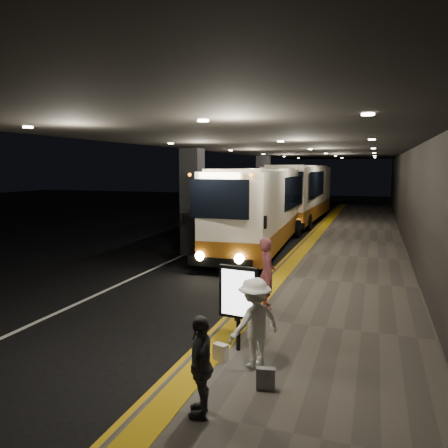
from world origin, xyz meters
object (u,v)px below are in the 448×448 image
Objects in this scene: stanchion_post at (236,299)px; passenger_waiting_white at (255,323)px; passenger_boarding at (267,273)px; info_sign at (238,294)px; bag_plain at (221,352)px; coach_main at (261,212)px; bag_polka at (266,379)px; coach_second at (301,196)px; passenger_waiting_grey at (201,365)px.

passenger_waiting_white is at bearing -63.93° from stanchion_post.
passenger_boarding is 1.34m from stanchion_post.
passenger_boarding reaches higher than info_sign.
passenger_waiting_white is 0.90m from bag_plain.
coach_main is 35.92× the size of bag_plain.
passenger_boarding reaches higher than bag_polka.
stanchion_post reaches higher than bag_plain.
bag_polka is at bearing -63.55° from stanchion_post.
info_sign reaches higher than stanchion_post.
coach_second is at bearing 86.12° from coach_main.
bag_plain is (-0.32, 1.71, -0.57)m from passenger_waiting_grey.
info_sign is at bearing -102.46° from passenger_waiting_white.
bag_polka is 0.22× the size of info_sign.
coach_main is at bearing -7.32° from passenger_boarding.
bag_polka is (3.27, -12.45, -1.34)m from coach_main.
passenger_waiting_grey is at bearing -82.25° from coach_main.
passenger_waiting_white is 4.44× the size of bag_polka.
stanchion_post reaches higher than bag_polka.
coach_second is at bearing -15.90° from passenger_boarding.
coach_main is 12.00m from bag_plain.
bag_plain is at bearing -83.26° from coach_second.
passenger_boarding is at bearing 99.09° from info_sign.
bag_polka is 1.81m from info_sign.
info_sign is at bearing 123.56° from bag_polka.
info_sign is (2.41, -11.16, -0.41)m from coach_main.
bag_plain is (-0.06, -3.25, -0.72)m from passenger_boarding.
passenger_boarding is at bearing 168.28° from passenger_waiting_grey.
passenger_waiting_grey is 1.31m from bag_polka.
bag_polka is (0.95, -4.00, -0.70)m from passenger_boarding.
passenger_waiting_white is (0.57, -3.25, -0.08)m from passenger_boarding.
passenger_waiting_white is (2.88, -11.71, -0.73)m from coach_main.
stanchion_post is (-0.53, 1.49, -0.59)m from info_sign.
passenger_waiting_white reaches higher than passenger_waiting_grey.
passenger_waiting_grey reaches higher than bag_plain.
coach_main is at bearing -89.62° from coach_second.
coach_second is 23.54m from passenger_waiting_grey.
passenger_waiting_white is 1.53× the size of stanchion_post.
coach_main is 7.08× the size of passenger_waiting_white.
passenger_waiting_white is 5.07× the size of bag_plain.
coach_second reaches higher than bag_polka.
passenger_waiting_white is 0.79m from info_sign.
bag_polka is at bearing -49.44° from info_sign.
bag_polka is 0.35× the size of stanchion_post.
coach_main is at bearing 104.70° from bag_polka.
coach_second is (0.14, 9.98, 0.08)m from coach_main.
coach_main reaches higher than passenger_waiting_grey.
info_sign is (2.27, -21.14, -0.50)m from coach_second.
passenger_boarding is 1.20× the size of passenger_waiting_grey.
coach_main is 9.98m from coach_second.
info_sign is at bearing -70.49° from stanchion_post.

